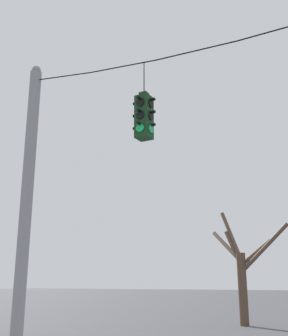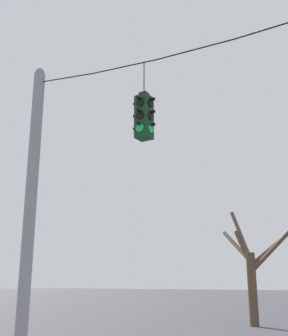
{
  "view_description": "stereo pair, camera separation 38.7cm",
  "coord_description": "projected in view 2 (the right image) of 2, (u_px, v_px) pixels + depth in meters",
  "views": [
    {
      "loc": [
        1.2,
        -8.11,
        1.6
      ],
      "look_at": [
        -3.25,
        -0.15,
        4.1
      ],
      "focal_mm": 45.0,
      "sensor_mm": 36.0,
      "label": 1
    },
    {
      "loc": [
        1.53,
        -7.92,
        1.6
      ],
      "look_at": [
        -3.25,
        -0.15,
        4.1
      ],
      "focal_mm": 45.0,
      "sensor_mm": 36.0,
      "label": 2
    }
  ],
  "objects": [
    {
      "name": "span_wire",
      "position": [
        280.0,
        17.0,
        8.53
      ],
      "size": [
        13.57,
        0.03,
        0.56
      ],
      "color": "black"
    },
    {
      "name": "bare_tree",
      "position": [
        252.0,
        269.0,
        16.84
      ],
      "size": [
        3.66,
        1.68,
        4.66
      ],
      "color": "brown",
      "rests_on": "ground_plane"
    },
    {
      "name": "utility_pole_left",
      "position": [
        31.0,
        198.0,
        11.16
      ],
      "size": [
        0.32,
        0.32,
        7.6
      ],
      "color": "gray",
      "rests_on": "ground_plane"
    },
    {
      "name": "traffic_light_over_intersection",
      "position": [
        144.0,
        117.0,
        9.79
      ],
      "size": [
        0.58,
        0.58,
        1.95
      ],
      "color": "#143819"
    }
  ]
}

